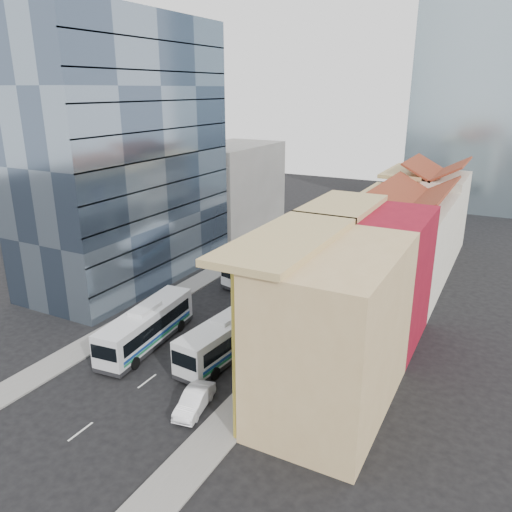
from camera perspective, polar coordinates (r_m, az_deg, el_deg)
The scene contains 15 objects.
ground at distance 41.44m, azimuth -13.25°, elevation -14.41°, with size 200.00×200.00×0.00m, color black.
sidewalk_right at distance 54.67m, azimuth 9.07°, elevation -5.56°, with size 3.00×90.00×0.15m, color slate.
sidewalk_left at distance 61.65m, azimuth -6.02°, elevation -2.57°, with size 3.00×90.00×0.15m, color slate.
shophouse_tan at distance 35.98m, azimuth 8.92°, elevation -8.47°, with size 8.00×14.00×12.00m, color tan.
shophouse_red at distance 46.60m, azimuth 13.81°, elevation -2.35°, with size 8.00×10.00×12.00m, color maroon.
shophouse_cream_near at distance 55.71m, azimuth 16.20°, elevation -0.18°, with size 8.00×9.00×10.00m, color silver.
shophouse_cream_mid at distance 64.20m, azimuth 17.92°, elevation 2.11°, with size 8.00×9.00×10.00m, color silver.
shophouse_cream_far at distance 74.14m, azimuth 19.47°, elevation 4.49°, with size 8.00×12.00×11.00m, color silver.
office_tower at distance 60.89m, azimuth -14.91°, elevation 11.17°, with size 12.00×26.00×30.00m, color #3D4C60.
office_block_far at distance 79.91m, azimuth -2.72°, elevation 7.59°, with size 10.00×18.00×14.00m, color gray.
bus_left_near at distance 46.46m, azimuth -12.40°, elevation -7.79°, with size 2.81×12.01×3.85m, color silver, non-canonical shape.
bus_left_far at distance 60.91m, azimuth 0.97°, elevation -0.84°, with size 2.86×12.22×3.92m, color white, non-canonical shape.
bus_right at distance 43.95m, azimuth -3.07°, elevation -8.94°, with size 2.82×12.04×3.86m, color silver, non-canonical shape.
sedan_left at distance 47.74m, azimuth -14.27°, elevation -8.98°, with size 1.40×3.48×1.18m, color white.
sedan_right at distance 37.91m, azimuth -7.05°, elevation -16.08°, with size 1.58×4.53×1.50m, color white.
Camera 1 is at (23.87, -25.55, 22.24)m, focal length 35.00 mm.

